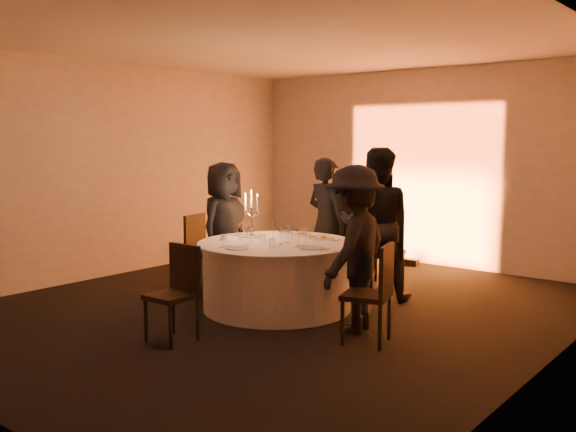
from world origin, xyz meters
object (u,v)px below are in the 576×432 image
Objects in this scene: chair_front at (177,287)px; guest_right at (354,249)px; banquet_table at (277,275)px; chair_back_left at (353,241)px; guest_back_right at (376,224)px; coffee_cup at (224,237)px; candelabra at (251,220)px; chair_back_right at (385,247)px; guest_back_left at (326,222)px; chair_right at (375,288)px; guest_left at (224,228)px; chair_left at (202,247)px.

chair_front is 1.79m from guest_right.
chair_back_left is at bearing 91.78° from banquet_table.
guest_back_right reaches higher than coffee_cup.
chair_back_right is at bearing 45.15° from candelabra.
candelabra is at bearing 88.05° from guest_back_left.
banquet_table is 1.39m from guest_back_left.
chair_back_left is 1.78× the size of candelabra.
banquet_table is 1.59m from chair_right.
guest_left reaches higher than chair_right.
banquet_table is 1.37m from guest_back_right.
chair_left is at bearing -6.89° from guest_back_right.
chair_left is at bearing 151.70° from coffee_cup.
banquet_table is at bearing -13.32° from candelabra.
coffee_cup is at bearing -102.99° from candelabra.
guest_back_right is (-0.90, 1.49, 0.38)m from chair_right.
guest_back_left is 2.01m from guest_right.
candelabra is at bearing -110.21° from guest_left.
chair_right is 0.54m from guest_right.
chair_right is 2.13m from coffee_cup.
banquet_table is at bearing 37.85° from chair_back_right.
chair_back_right is at bearing 51.13° from coffee_cup.
guest_left reaches higher than chair_left.
chair_left is at bearing -106.44° from guest_right.
chair_right is at bearing -14.63° from banquet_table.
chair_right is 2.66m from guest_left.
chair_front reaches higher than coffee_cup.
guest_right reaches higher than banquet_table.
guest_left is (-1.71, -1.07, 0.22)m from chair_back_right.
chair_left is 2.63m from guest_right.
candelabra reaches higher than coffee_cup.
coffee_cup is (-1.73, -0.10, -0.04)m from guest_right.
guest_back_right reaches higher than guest_left.
coffee_cup is at bearing -155.48° from banquet_table.
chair_back_right is 2.03m from guest_left.
chair_back_left is 2.60m from chair_right.
coffee_cup is (-1.22, -1.36, -0.12)m from guest_back_right.
banquet_table is 1.67m from chair_back_left.
guest_back_right is at bearing 56.79° from chair_back_right.
chair_back_left is 0.62× the size of guest_left.
coffee_cup is (0.46, -0.47, -0.02)m from guest_left.
banquet_table is at bearing -106.73° from guest_right.
chair_front is at bearing -50.13° from guest_right.
banquet_table is at bearing 88.45° from chair_front.
chair_left is (-1.44, 0.20, 0.15)m from banquet_table.
chair_front is at bearing -90.81° from banquet_table.
guest_left is at bearing -119.38° from chair_right.
candelabra reaches higher than chair_back_left.
chair_back_left is 0.96m from guest_back_right.
banquet_table is 0.76m from coffee_cup.
chair_back_left is 0.61× the size of guest_right.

